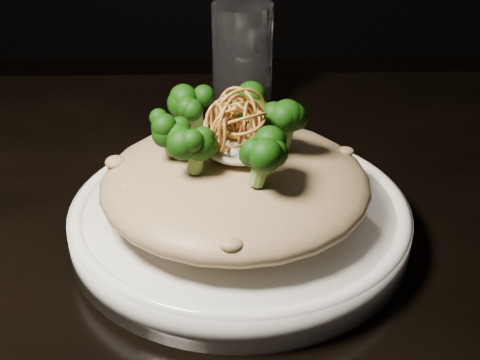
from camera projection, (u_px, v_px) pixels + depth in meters
name	position (u px, v px, depth m)	size (l,w,h in m)	color
table	(221.00, 324.00, 0.60)	(1.10, 0.80, 0.75)	black
plate	(240.00, 220.00, 0.57)	(0.29, 0.29, 0.03)	white
risotto	(235.00, 182.00, 0.55)	(0.22, 0.22, 0.05)	brown
broccoli	(233.00, 129.00, 0.53)	(0.13, 0.13, 0.05)	black
cheese	(241.00, 145.00, 0.54)	(0.06, 0.06, 0.02)	silver
shallots	(234.00, 118.00, 0.52)	(0.05, 0.05, 0.03)	brown
drinking_glass	(242.00, 57.00, 0.78)	(0.07, 0.07, 0.13)	white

